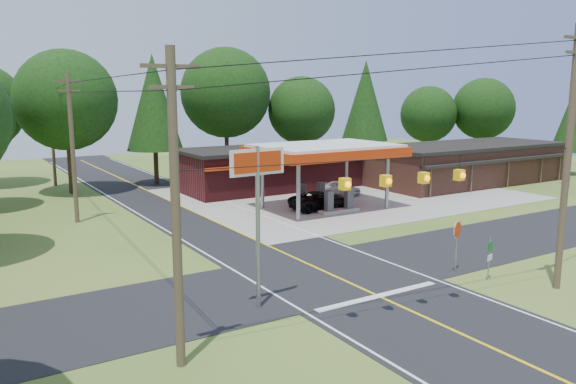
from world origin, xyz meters
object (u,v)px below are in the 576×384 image
sedan_car (341,188)px  octagonal_stop_sign (457,234)px  gas_canopy (325,152)px  suv_car (321,201)px  big_stop_sign (258,190)px

sedan_car → octagonal_stop_sign: octagonal_stop_sign is taller
gas_canopy → sedan_car: 7.12m
suv_car → big_stop_sign: 20.42m
sedan_car → octagonal_stop_sign: 21.66m
sedan_car → big_stop_sign: bearing=-156.6°
big_stop_sign → gas_canopy: bearing=47.0°
sedan_car → octagonal_stop_sign: (-8.18, -20.01, 1.34)m
big_stop_sign → octagonal_stop_sign: bearing=-5.5°
big_stop_sign → sedan_car: bearing=45.6°
gas_canopy → big_stop_sign: (-14.00, -15.01, 0.62)m
suv_car → sedan_car: bearing=-45.7°
gas_canopy → sedan_car: gas_canopy is taller
gas_canopy → suv_car: size_ratio=2.16×
suv_car → octagonal_stop_sign: bearing=173.1°
gas_canopy → suv_car: gas_canopy is taller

